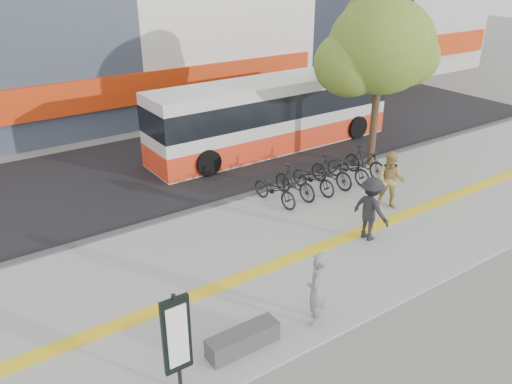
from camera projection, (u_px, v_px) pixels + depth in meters
ground at (303, 283)px, 13.13m from camera, size 120.00×120.00×0.00m
sidewalk at (268, 256)px, 14.24m from camera, size 40.00×7.00×0.08m
tactile_strip at (279, 263)px, 13.84m from camera, size 40.00×0.45×0.01m
street at (154, 171)px, 19.85m from camera, size 40.00×8.00×0.06m
curb at (205, 208)px, 16.84m from camera, size 40.00×0.25×0.14m
bench at (243, 340)px, 10.77m from camera, size 1.60×0.45×0.45m
signboard at (177, 337)px, 9.27m from camera, size 0.55×0.10×2.20m
street_tree at (378, 48)px, 18.54m from camera, size 4.40×3.80×6.31m
bus at (273, 116)px, 21.61m from camera, size 10.87×2.58×2.89m
bicycle_row at (322, 175)px, 17.97m from camera, size 4.93×1.98×1.11m
seated_woman at (316, 289)px, 11.28m from camera, size 0.76×0.74×1.76m
pedestrian_tan at (391, 180)px, 16.49m from camera, size 1.11×1.16×1.89m
pedestrian_dark at (371, 209)px, 14.68m from camera, size 0.78×1.26×1.89m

